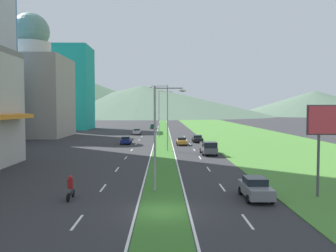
% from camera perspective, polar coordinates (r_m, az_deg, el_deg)
% --- Properties ---
extents(ground_plane, '(600.00, 600.00, 0.00)m').
position_cam_1_polar(ground_plane, '(23.51, -0.89, -13.88)').
color(ground_plane, '#2D2D30').
extents(grass_median, '(3.20, 240.00, 0.06)m').
position_cam_1_polar(grass_median, '(82.78, -0.82, -1.75)').
color(grass_median, '#387028').
rests_on(grass_median, ground_plane).
extents(grass_verge_right, '(24.00, 240.00, 0.06)m').
position_cam_1_polar(grass_verge_right, '(85.29, 13.17, -1.69)').
color(grass_verge_right, '#477F33').
rests_on(grass_verge_right, ground_plane).
extents(lane_dash_left_2, '(0.16, 2.80, 0.01)m').
position_cam_1_polar(lane_dash_left_2, '(22.16, -14.68, -15.02)').
color(lane_dash_left_2, silver).
rests_on(lane_dash_left_2, ground_plane).
extents(lane_dash_left_3, '(0.16, 2.80, 0.01)m').
position_cam_1_polar(lane_dash_left_3, '(30.64, -10.59, -9.93)').
color(lane_dash_left_3, silver).
rests_on(lane_dash_left_3, ground_plane).
extents(lane_dash_left_4, '(0.16, 2.80, 0.01)m').
position_cam_1_polar(lane_dash_left_4, '(39.34, -8.35, -7.04)').
color(lane_dash_left_4, silver).
rests_on(lane_dash_left_4, ground_plane).
extents(lane_dash_left_5, '(0.16, 2.80, 0.01)m').
position_cam_1_polar(lane_dash_left_5, '(48.14, -6.94, -5.20)').
color(lane_dash_left_5, silver).
rests_on(lane_dash_left_5, ground_plane).
extents(lane_dash_left_6, '(0.16, 2.80, 0.01)m').
position_cam_1_polar(lane_dash_left_6, '(57.00, -5.97, -3.93)').
color(lane_dash_left_6, silver).
rests_on(lane_dash_left_6, ground_plane).
extents(lane_dash_left_7, '(0.16, 2.80, 0.01)m').
position_cam_1_polar(lane_dash_left_7, '(65.89, -5.27, -2.99)').
color(lane_dash_left_7, silver).
rests_on(lane_dash_left_7, ground_plane).
extents(lane_dash_left_8, '(0.16, 2.80, 0.01)m').
position_cam_1_polar(lane_dash_left_8, '(74.80, -4.73, -2.29)').
color(lane_dash_left_8, silver).
rests_on(lane_dash_left_8, ground_plane).
extents(lane_dash_left_9, '(0.16, 2.80, 0.01)m').
position_cam_1_polar(lane_dash_left_9, '(83.72, -4.31, -1.73)').
color(lane_dash_left_9, silver).
rests_on(lane_dash_left_9, ground_plane).
extents(lane_dash_right_2, '(0.16, 2.80, 0.01)m').
position_cam_1_polar(lane_dash_right_2, '(22.14, 12.90, -15.01)').
color(lane_dash_right_2, silver).
rests_on(lane_dash_right_2, ground_plane).
extents(lane_dash_right_3, '(0.16, 2.80, 0.01)m').
position_cam_1_polar(lane_dash_right_3, '(30.62, 8.87, -9.92)').
color(lane_dash_right_3, silver).
rests_on(lane_dash_right_3, ground_plane).
extents(lane_dash_right_4, '(0.16, 2.80, 0.01)m').
position_cam_1_polar(lane_dash_right_4, '(39.33, 6.66, -7.03)').
color(lane_dash_right_4, silver).
rests_on(lane_dash_right_4, ground_plane).
extents(lane_dash_right_5, '(0.16, 2.80, 0.01)m').
position_cam_1_polar(lane_dash_right_5, '(48.13, 5.27, -5.19)').
color(lane_dash_right_5, silver).
rests_on(lane_dash_right_5, ground_plane).
extents(lane_dash_right_6, '(0.16, 2.80, 0.01)m').
position_cam_1_polar(lane_dash_right_6, '(56.99, 4.32, -3.92)').
color(lane_dash_right_6, silver).
rests_on(lane_dash_right_6, ground_plane).
extents(lane_dash_right_7, '(0.16, 2.80, 0.01)m').
position_cam_1_polar(lane_dash_right_7, '(65.88, 3.62, -2.99)').
color(lane_dash_right_7, silver).
rests_on(lane_dash_right_7, ground_plane).
extents(lane_dash_right_8, '(0.16, 2.80, 0.01)m').
position_cam_1_polar(lane_dash_right_8, '(74.79, 3.09, -2.28)').
color(lane_dash_right_8, silver).
rests_on(lane_dash_right_8, ground_plane).
extents(lane_dash_right_9, '(0.16, 2.80, 0.01)m').
position_cam_1_polar(lane_dash_right_9, '(83.72, 2.68, -1.72)').
color(lane_dash_right_9, silver).
rests_on(lane_dash_right_9, ground_plane).
extents(edge_line_median_left, '(0.16, 240.00, 0.01)m').
position_cam_1_polar(edge_line_median_left, '(82.80, -2.03, -1.77)').
color(edge_line_median_left, silver).
rests_on(edge_line_median_left, ground_plane).
extents(edge_line_median_right, '(0.16, 240.00, 0.01)m').
position_cam_1_polar(edge_line_median_right, '(82.80, 0.40, -1.77)').
color(edge_line_median_right, silver).
rests_on(edge_line_median_right, ground_plane).
extents(domed_building, '(16.50, 16.50, 29.33)m').
position_cam_1_polar(domed_building, '(89.56, -21.42, 5.84)').
color(domed_building, '#9E9384').
rests_on(domed_building, ground_plane).
extents(midrise_colored, '(13.88, 13.88, 26.63)m').
position_cam_1_polar(midrise_colored, '(117.65, -15.90, 6.00)').
color(midrise_colored, teal).
rests_on(midrise_colored, ground_plane).
extents(hill_far_left, '(226.94, 226.94, 44.22)m').
position_cam_1_polar(hill_far_left, '(335.55, -18.20, 5.41)').
color(hill_far_left, '#47664C').
rests_on(hill_far_left, ground_plane).
extents(hill_far_center, '(227.12, 227.12, 26.77)m').
position_cam_1_polar(hill_far_center, '(308.29, -4.08, 4.15)').
color(hill_far_center, '#516B56').
rests_on(hill_far_center, ground_plane).
extents(hill_far_right, '(152.90, 152.90, 22.79)m').
position_cam_1_polar(hill_far_right, '(348.21, 22.92, 3.46)').
color(hill_far_right, '#516B56').
rests_on(hill_far_right, ground_plane).
extents(street_lamp_near, '(2.61, 0.28, 8.56)m').
position_cam_1_polar(street_lamp_near, '(28.01, -1.58, -0.89)').
color(street_lamp_near, '#99999E').
rests_on(street_lamp_near, ground_plane).
extents(street_lamp_mid, '(2.99, 0.28, 10.44)m').
position_cam_1_polar(street_lamp_mid, '(54.86, -0.39, 2.04)').
color(street_lamp_mid, '#99999E').
rests_on(street_lamp_mid, ground_plane).
extents(street_lamp_far, '(3.19, 0.43, 10.96)m').
position_cam_1_polar(street_lamp_far, '(81.75, -1.27, 2.54)').
color(street_lamp_far, '#99999E').
rests_on(street_lamp_far, ground_plane).
extents(car_0, '(2.01, 4.60, 1.43)m').
position_cam_1_polar(car_0, '(69.95, 4.84, -2.05)').
color(car_0, black).
rests_on(car_0, ground_plane).
extents(car_1, '(1.86, 4.45, 1.51)m').
position_cam_1_polar(car_1, '(115.14, -2.45, -0.07)').
color(car_1, '#0C5128').
rests_on(car_1, ground_plane).
extents(car_2, '(1.93, 4.22, 1.60)m').
position_cam_1_polar(car_2, '(27.28, 14.15, -9.84)').
color(car_2, slate).
rests_on(car_2, ground_plane).
extents(car_3, '(1.86, 4.25, 1.47)m').
position_cam_1_polar(car_3, '(66.53, -6.89, -2.31)').
color(car_3, navy).
rests_on(car_3, ground_plane).
extents(car_4, '(1.87, 4.43, 1.53)m').
position_cam_1_polar(car_4, '(89.54, -5.10, -0.92)').
color(car_4, '#B2B2B7').
rests_on(car_4, ground_plane).
extents(car_5, '(1.88, 4.19, 1.44)m').
position_cam_1_polar(car_5, '(64.45, 2.25, -2.47)').
color(car_5, '#C6842D').
rests_on(car_5, ground_plane).
extents(pickup_truck_0, '(2.18, 5.40, 2.00)m').
position_cam_1_polar(pickup_truck_0, '(51.14, 6.70, -3.61)').
color(pickup_truck_0, '#515459').
rests_on(pickup_truck_0, ground_plane).
extents(motorcycle_rider, '(0.36, 2.00, 1.80)m').
position_cam_1_polar(motorcycle_rider, '(27.27, -15.69, -10.00)').
color(motorcycle_rider, black).
rests_on(motorcycle_rider, ground_plane).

